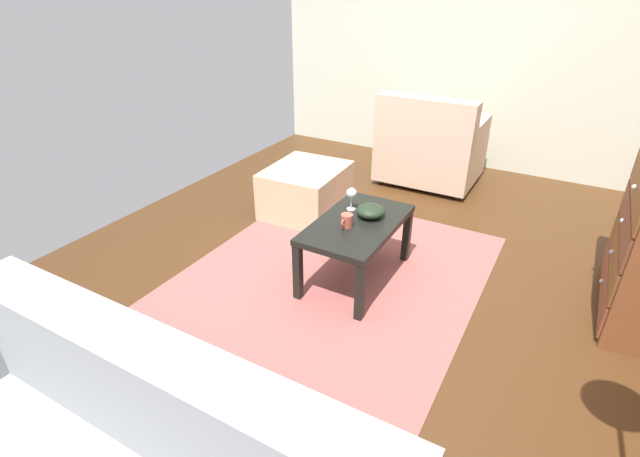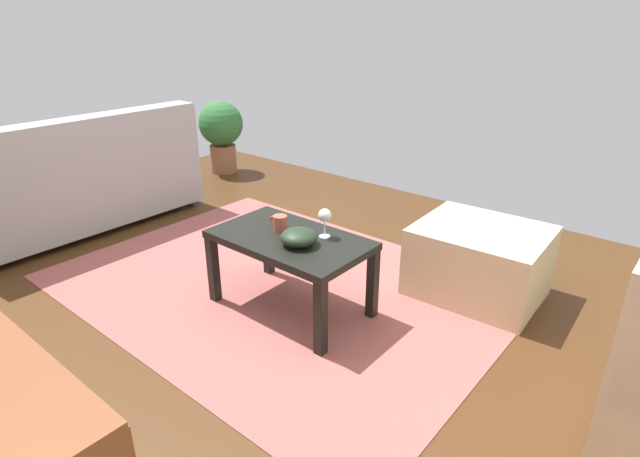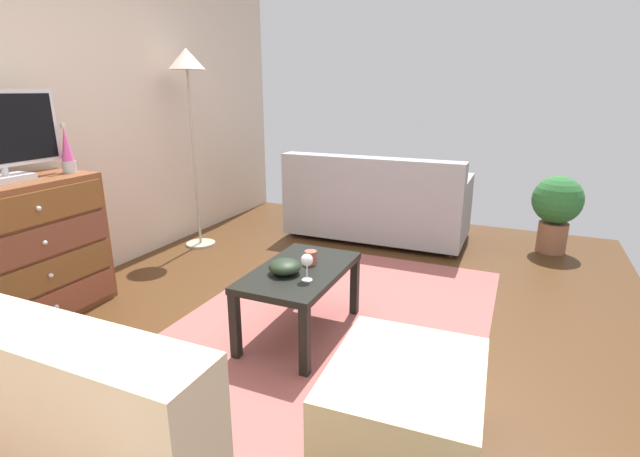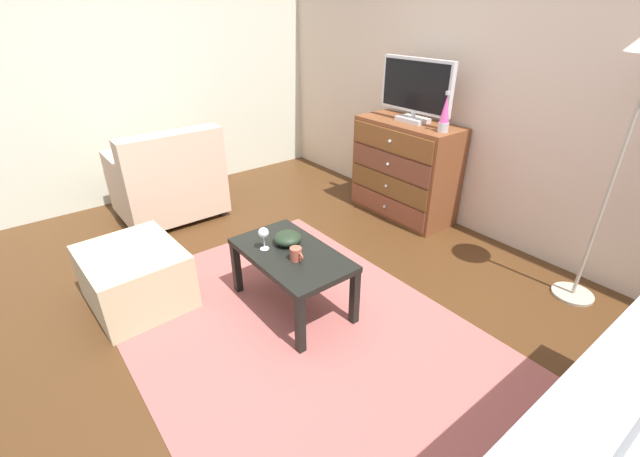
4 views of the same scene
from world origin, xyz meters
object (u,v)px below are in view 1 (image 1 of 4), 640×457
Objects in this scene: armchair at (430,147)px; ottoman at (306,190)px; coffee_table at (357,230)px; wine_glass at (351,194)px; mug at (347,221)px; bowl_decorative at (370,211)px.

armchair reaches higher than ottoman.
armchair is at bearing -176.37° from coffee_table.
mug is (0.24, 0.09, -0.07)m from wine_glass.
mug is 0.60× the size of bowl_decorative.
mug is 0.16× the size of ottoman.
coffee_table is at bearing 3.63° from armchair.
wine_glass is 0.82× the size of bowl_decorative.
mug is at bearing -19.88° from bowl_decorative.
wine_glass is at bearing -103.37° from bowl_decorative.
wine_glass is 1.38× the size of mug.
wine_glass is 0.27m from mug.
wine_glass reaches higher than bowl_decorative.
ottoman is at bearing -128.95° from wine_glass.
armchair reaches higher than wine_glass.
coffee_table is at bearing -23.26° from bowl_decorative.
ottoman is (-0.72, -0.82, -0.17)m from coffee_table.
armchair is (-1.80, -0.17, -0.11)m from bowl_decorative.
bowl_decorative is (0.04, 0.16, -0.07)m from wine_glass.
mug is at bearing 2.65° from armchair.
wine_glass is 0.98m from ottoman.
ottoman is (-0.61, -0.87, -0.27)m from bowl_decorative.
armchair is at bearing -179.82° from wine_glass.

